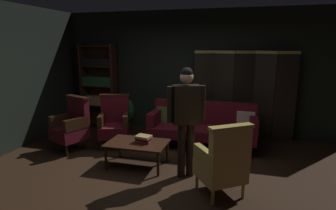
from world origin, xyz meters
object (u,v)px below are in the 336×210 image
at_px(bookshelf, 99,84).
at_px(book_red_leather, 144,141).
at_px(coffee_table, 137,145).
at_px(armchair_wing_right, 114,122).
at_px(book_black_cloth, 144,139).
at_px(standing_figure, 186,113).
at_px(book_tan_leather, 144,137).
at_px(folding_screen, 243,94).
at_px(armchair_gilt_accent, 223,162).
at_px(potted_plant, 123,113).
at_px(velvet_couch, 203,124).
at_px(armchair_wing_left, 72,125).

xyz_separation_m(bookshelf, book_red_leather, (1.89, -2.00, -0.62)).
height_order(coffee_table, book_red_leather, book_red_leather).
height_order(armchair_wing_right, book_black_cloth, armchair_wing_right).
bearing_deg(standing_figure, book_tan_leather, 166.70).
relative_size(folding_screen, coffee_table, 2.15).
bearing_deg(folding_screen, book_tan_leather, -127.81).
relative_size(armchair_gilt_accent, armchair_wing_right, 1.00).
bearing_deg(potted_plant, standing_figure, -43.77).
relative_size(standing_figure, potted_plant, 2.02).
height_order(velvet_couch, potted_plant, velvet_couch).
height_order(bookshelf, potted_plant, bookshelf).
height_order(coffee_table, book_black_cloth, book_black_cloth).
height_order(bookshelf, book_black_cloth, bookshelf).
relative_size(bookshelf, standing_figure, 1.20).
xyz_separation_m(bookshelf, velvet_couch, (2.70, -0.74, -0.61)).
bearing_deg(folding_screen, armchair_gilt_accent, -94.40).
relative_size(book_red_leather, book_black_cloth, 0.96).
relative_size(velvet_couch, book_red_leather, 9.62).
bearing_deg(book_tan_leather, book_red_leather, 0.00).
bearing_deg(armchair_wing_left, potted_plant, 65.86).
height_order(armchair_gilt_accent, book_tan_leather, armchair_gilt_accent).
bearing_deg(armchair_wing_left, standing_figure, -13.08).
bearing_deg(folding_screen, standing_figure, -110.12).
xyz_separation_m(folding_screen, book_tan_leather, (-1.56, -2.01, -0.47)).
relative_size(coffee_table, book_red_leather, 4.54).
bearing_deg(book_red_leather, coffee_table, -163.12).
xyz_separation_m(bookshelf, armchair_wing_left, (0.27, -1.63, -0.57)).
xyz_separation_m(armchair_wing_left, potted_plant, (0.54, 1.21, -0.00)).
relative_size(velvet_couch, standing_figure, 1.25).
bearing_deg(armchair_wing_left, book_tan_leather, -12.97).
xyz_separation_m(coffee_table, armchair_gilt_accent, (1.46, -0.59, 0.12)).
distance_m(coffee_table, standing_figure, 1.09).
xyz_separation_m(velvet_couch, coffee_table, (-0.91, -1.29, -0.08)).
distance_m(folding_screen, coffee_table, 2.70).
relative_size(coffee_table, potted_plant, 1.19).
height_order(armchair_wing_left, potted_plant, armchair_wing_left).
bearing_deg(armchair_gilt_accent, armchair_wing_right, 148.39).
xyz_separation_m(bookshelf, standing_figure, (2.65, -2.18, -0.04)).
bearing_deg(book_tan_leather, armchair_wing_left, 167.03).
bearing_deg(book_tan_leather, armchair_gilt_accent, -24.70).
bearing_deg(coffee_table, armchair_gilt_accent, -22.10).
distance_m(velvet_couch, potted_plant, 1.91).
bearing_deg(potted_plant, velvet_couch, -9.64).
xyz_separation_m(armchair_wing_right, book_black_cloth, (0.91, -0.77, -0.01)).
bearing_deg(bookshelf, velvet_couch, -15.36).
xyz_separation_m(bookshelf, armchair_gilt_accent, (3.25, -2.63, -0.57)).
distance_m(potted_plant, book_black_cloth, 1.92).
height_order(book_red_leather, book_tan_leather, book_tan_leather).
relative_size(armchair_wing_right, book_black_cloth, 4.52).
relative_size(folding_screen, book_red_leather, 9.77).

